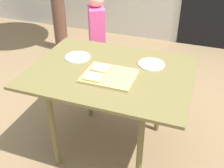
{
  "coord_description": "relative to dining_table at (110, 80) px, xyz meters",
  "views": [
    {
      "loc": [
        0.56,
        -1.52,
        1.63
      ],
      "look_at": [
        0.01,
        0.0,
        0.59
      ],
      "focal_mm": 44.21,
      "sensor_mm": 36.0,
      "label": 1
    }
  ],
  "objects": [
    {
      "name": "ground_plane",
      "position": [
        0.0,
        0.0,
        -0.62
      ],
      "size": [
        16.0,
        16.0,
        0.0
      ],
      "primitive_type": "plane",
      "color": "olive"
    },
    {
      "name": "dining_table",
      "position": [
        0.0,
        0.0,
        0.0
      ],
      "size": [
        1.11,
        0.83,
        0.7
      ],
      "color": "brown",
      "rests_on": "ground"
    },
    {
      "name": "cutting_board",
      "position": [
        0.02,
        -0.08,
        0.08
      ],
      "size": [
        0.34,
        0.27,
        0.02
      ],
      "primitive_type": "cube",
      "color": "tan",
      "rests_on": "dining_table"
    },
    {
      "name": "pizza_slice_near_left",
      "position": [
        -0.06,
        -0.15,
        0.1
      ],
      "size": [
        0.12,
        0.11,
        0.02
      ],
      "color": "#DEA956",
      "rests_on": "cutting_board"
    },
    {
      "name": "pizza_slice_far_left",
      "position": [
        -0.05,
        -0.03,
        0.1
      ],
      "size": [
        0.13,
        0.12,
        0.02
      ],
      "color": "#DEA956",
      "rests_on": "cutting_board"
    },
    {
      "name": "plate_white_right",
      "position": [
        0.24,
        0.18,
        0.08
      ],
      "size": [
        0.19,
        0.19,
        0.01
      ],
      "primitive_type": "cylinder",
      "color": "white",
      "rests_on": "dining_table"
    },
    {
      "name": "plate_white_left",
      "position": [
        -0.29,
        0.1,
        0.08
      ],
      "size": [
        0.19,
        0.19,
        0.01
      ],
      "primitive_type": "cylinder",
      "color": "white",
      "rests_on": "dining_table"
    },
    {
      "name": "child_left",
      "position": [
        -0.43,
        0.78,
        -0.05
      ],
      "size": [
        0.24,
        0.28,
        1.02
      ],
      "color": "#434235",
      "rests_on": "ground"
    }
  ]
}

